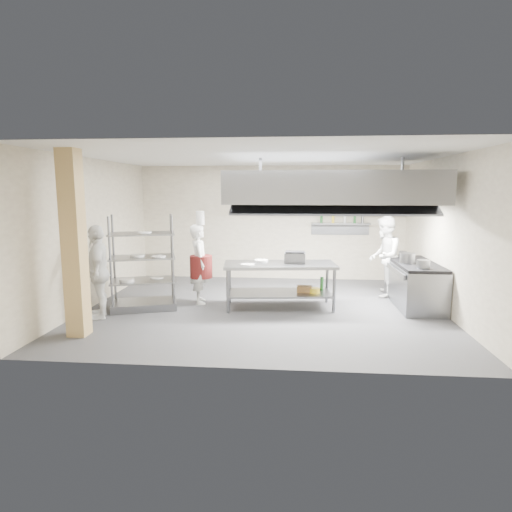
# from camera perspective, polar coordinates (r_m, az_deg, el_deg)

# --- Properties ---
(floor) EXTENTS (7.00, 7.00, 0.00)m
(floor) POSITION_cam_1_polar(r_m,az_deg,el_deg) (8.72, 1.02, -6.93)
(floor) COLOR #313134
(floor) RESTS_ON ground
(ceiling) EXTENTS (7.00, 7.00, 0.00)m
(ceiling) POSITION_cam_1_polar(r_m,az_deg,el_deg) (8.42, 1.07, 13.14)
(ceiling) COLOR silver
(ceiling) RESTS_ON wall_back
(wall_back) EXTENTS (7.00, 0.00, 7.00)m
(wall_back) POSITION_cam_1_polar(r_m,az_deg,el_deg) (11.42, 2.11, 4.44)
(wall_back) COLOR tan
(wall_back) RESTS_ON ground
(wall_left) EXTENTS (0.00, 6.00, 6.00)m
(wall_left) POSITION_cam_1_polar(r_m,az_deg,el_deg) (9.36, -20.89, 2.93)
(wall_left) COLOR tan
(wall_left) RESTS_ON ground
(wall_right) EXTENTS (0.00, 6.00, 6.00)m
(wall_right) POSITION_cam_1_polar(r_m,az_deg,el_deg) (8.91, 24.15, 2.47)
(wall_right) COLOR tan
(wall_right) RESTS_ON ground
(column) EXTENTS (0.30, 0.30, 3.00)m
(column) POSITION_cam_1_polar(r_m,az_deg,el_deg) (7.41, -23.09, 1.42)
(column) COLOR tan
(column) RESTS_ON floor
(exhaust_hood) EXTENTS (4.00, 2.50, 0.60)m
(exhaust_hood) POSITION_cam_1_polar(r_m,az_deg,el_deg) (8.80, 9.82, 8.91)
(exhaust_hood) COLOR gray
(exhaust_hood) RESTS_ON ceiling
(hood_strip_a) EXTENTS (1.60, 0.12, 0.04)m
(hood_strip_a) POSITION_cam_1_polar(r_m,az_deg,el_deg) (8.78, 3.87, 6.93)
(hood_strip_a) COLOR white
(hood_strip_a) RESTS_ON exhaust_hood
(hood_strip_b) EXTENTS (1.60, 0.12, 0.04)m
(hood_strip_b) POSITION_cam_1_polar(r_m,az_deg,el_deg) (8.92, 15.58, 6.66)
(hood_strip_b) COLOR white
(hood_strip_b) RESTS_ON exhaust_hood
(wall_shelf) EXTENTS (1.50, 0.28, 0.04)m
(wall_shelf) POSITION_cam_1_polar(r_m,az_deg,el_deg) (11.31, 11.24, 4.24)
(wall_shelf) COLOR gray
(wall_shelf) RESTS_ON wall_back
(island) EXTENTS (2.30, 1.15, 0.91)m
(island) POSITION_cam_1_polar(r_m,az_deg,el_deg) (8.65, 3.17, -3.95)
(island) COLOR gray
(island) RESTS_ON floor
(island_worktop) EXTENTS (2.30, 1.15, 0.06)m
(island_worktop) POSITION_cam_1_polar(r_m,az_deg,el_deg) (8.57, 3.20, -1.18)
(island_worktop) COLOR gray
(island_worktop) RESTS_ON island
(island_undershelf) EXTENTS (2.12, 1.04, 0.04)m
(island_undershelf) POSITION_cam_1_polar(r_m,az_deg,el_deg) (8.69, 3.17, -4.95)
(island_undershelf) COLOR slate
(island_undershelf) RESTS_ON island
(pass_rack) EXTENTS (1.42, 1.08, 1.88)m
(pass_rack) POSITION_cam_1_polar(r_m,az_deg,el_deg) (8.77, -14.86, -0.83)
(pass_rack) COLOR gray
(pass_rack) RESTS_ON floor
(cooking_range) EXTENTS (0.80, 2.00, 0.84)m
(cooking_range) POSITION_cam_1_polar(r_m,az_deg,el_deg) (9.42, 20.34, -3.67)
(cooking_range) COLOR slate
(cooking_range) RESTS_ON floor
(range_top) EXTENTS (0.78, 1.96, 0.06)m
(range_top) POSITION_cam_1_polar(r_m,az_deg,el_deg) (9.34, 20.48, -0.96)
(range_top) COLOR black
(range_top) RESTS_ON cooking_range
(chef_head) EXTENTS (0.55, 0.69, 1.66)m
(chef_head) POSITION_cam_1_polar(r_m,az_deg,el_deg) (9.00, -7.54, -1.07)
(chef_head) COLOR silver
(chef_head) RESTS_ON floor
(chef_line) EXTENTS (0.91, 1.03, 1.79)m
(chef_line) POSITION_cam_1_polar(r_m,az_deg,el_deg) (9.92, 16.72, -0.09)
(chef_line) COLOR white
(chef_line) RESTS_ON floor
(chef_plating) EXTENTS (0.74, 1.10, 1.74)m
(chef_plating) POSITION_cam_1_polar(r_m,az_deg,el_deg) (8.42, -20.28, -1.98)
(chef_plating) COLOR white
(chef_plating) RESTS_ON floor
(griddle) EXTENTS (0.43, 0.34, 0.20)m
(griddle) POSITION_cam_1_polar(r_m,az_deg,el_deg) (8.66, 5.23, -0.21)
(griddle) COLOR slate
(griddle) RESTS_ON island_worktop
(wicker_basket) EXTENTS (0.31, 0.22, 0.13)m
(wicker_basket) POSITION_cam_1_polar(r_m,az_deg,el_deg) (8.70, 6.46, -4.40)
(wicker_basket) COLOR brown
(wicker_basket) RESTS_ON island_undershelf
(stockpot) EXTENTS (0.30, 0.30, 0.21)m
(stockpot) POSITION_cam_1_polar(r_m,az_deg,el_deg) (9.13, 19.54, -0.28)
(stockpot) COLOR gray
(stockpot) RESTS_ON range_top
(plate_stack) EXTENTS (0.28, 0.28, 0.05)m
(plate_stack) POSITION_cam_1_polar(r_m,az_deg,el_deg) (8.83, -14.78, -3.00)
(plate_stack) COLOR silver
(plate_stack) RESTS_ON pass_rack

